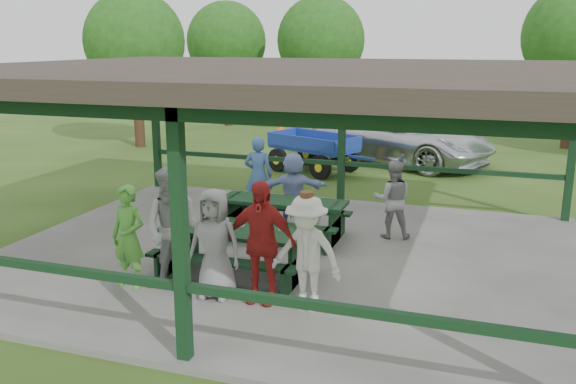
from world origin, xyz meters
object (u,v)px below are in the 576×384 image
(contestant_grey_mid, at_px, (215,244))
(spectator_lblue, at_px, (293,189))
(picnic_table_far, at_px, (283,214))
(spectator_blue, at_px, (258,175))
(contestant_red, at_px, (261,242))
(picnic_table_near, at_px, (235,247))
(contestant_white_fedora, at_px, (306,253))
(pickup_truck, at_px, (400,137))
(spectator_grey, at_px, (393,199))
(farm_trailer, at_px, (314,152))
(contestant_grey_left, at_px, (174,230))
(contestant_green, at_px, (129,237))

(contestant_grey_mid, bearing_deg, spectator_lblue, 88.62)
(picnic_table_far, relative_size, spectator_blue, 1.41)
(contestant_red, distance_m, spectator_lblue, 3.72)
(picnic_table_near, height_order, contestant_white_fedora, contestant_white_fedora)
(contestant_grey_mid, bearing_deg, pickup_truck, 83.28)
(spectator_grey, xyz_separation_m, pickup_truck, (-1.02, 7.83, -0.04))
(picnic_table_near, distance_m, picnic_table_far, 2.00)
(spectator_blue, distance_m, pickup_truck, 7.37)
(farm_trailer, bearing_deg, picnic_table_far, -55.15)
(picnic_table_far, height_order, contestant_red, contestant_red)
(contestant_grey_mid, bearing_deg, contestant_white_fedora, -1.28)
(picnic_table_far, relative_size, contestant_white_fedora, 1.41)
(spectator_lblue, relative_size, spectator_blue, 0.90)
(contestant_grey_left, xyz_separation_m, spectator_grey, (2.63, 3.56, -0.20))
(contestant_grey_left, bearing_deg, pickup_truck, 76.67)
(contestant_grey_left, distance_m, contestant_grey_mid, 0.68)
(contestant_grey_left, height_order, spectator_blue, contestant_grey_left)
(spectator_grey, bearing_deg, spectator_blue, -25.04)
(contestant_red, bearing_deg, pickup_truck, 88.61)
(picnic_table_near, relative_size, picnic_table_far, 1.02)
(contestant_grey_left, height_order, spectator_lblue, contestant_grey_left)
(picnic_table_near, bearing_deg, contestant_grey_left, -125.77)
(spectator_blue, bearing_deg, contestant_red, 103.36)
(contestant_white_fedora, relative_size, farm_trailer, 0.50)
(picnic_table_near, relative_size, spectator_grey, 1.64)
(contestant_white_fedora, xyz_separation_m, spectator_blue, (-2.39, 4.31, 0.02))
(contestant_white_fedora, bearing_deg, pickup_truck, 103.00)
(contestant_white_fedora, height_order, farm_trailer, contestant_white_fedora)
(picnic_table_far, bearing_deg, contestant_grey_left, -104.00)
(spectator_blue, height_order, spectator_grey, spectator_blue)
(spectator_blue, relative_size, farm_trailer, 0.50)
(contestant_red, bearing_deg, farm_trailer, 101.70)
(contestant_white_fedora, height_order, pickup_truck, contestant_white_fedora)
(contestant_green, bearing_deg, spectator_grey, 53.61)
(pickup_truck, bearing_deg, spectator_grey, -150.64)
(contestant_red, height_order, farm_trailer, contestant_red)
(spectator_lblue, bearing_deg, contestant_red, 83.93)
(contestant_grey_left, bearing_deg, contestant_green, -177.88)
(contestant_grey_left, xyz_separation_m, farm_trailer, (-0.57, 9.26, -0.44))
(contestant_grey_mid, height_order, contestant_white_fedora, contestant_white_fedora)
(picnic_table_near, relative_size, farm_trailer, 0.72)
(picnic_table_near, distance_m, spectator_grey, 3.41)
(farm_trailer, bearing_deg, spectator_lblue, -54.25)
(contestant_green, bearing_deg, contestant_grey_left, 13.59)
(contestant_grey_left, bearing_deg, picnic_table_near, 48.96)
(picnic_table_near, xyz_separation_m, spectator_blue, (-0.96, 3.46, 0.37))
(contestant_green, bearing_deg, contestant_grey_mid, 8.68)
(contestant_green, relative_size, spectator_lblue, 1.05)
(contestant_white_fedora, bearing_deg, spectator_blue, 129.92)
(picnic_table_far, height_order, contestant_grey_left, contestant_grey_left)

